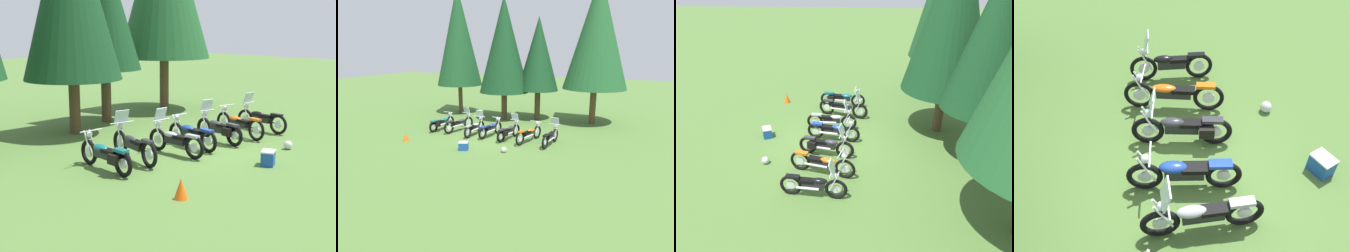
% 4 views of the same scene
% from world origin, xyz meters
% --- Properties ---
extents(ground_plane, '(80.00, 80.00, 0.00)m').
position_xyz_m(ground_plane, '(0.00, 0.00, 0.00)').
color(ground_plane, '#4C7033').
extents(motorcycle_0, '(0.74, 2.27, 1.01)m').
position_xyz_m(motorcycle_0, '(-3.55, 0.21, 0.44)').
color(motorcycle_0, black).
rests_on(motorcycle_0, ground_plane).
extents(motorcycle_1, '(0.89, 2.34, 1.39)m').
position_xyz_m(motorcycle_1, '(-2.38, 0.38, 0.47)').
color(motorcycle_1, black).
rests_on(motorcycle_1, ground_plane).
extents(motorcycle_2, '(0.73, 2.18, 1.36)m').
position_xyz_m(motorcycle_2, '(-1.07, -0.04, 0.45)').
color(motorcycle_2, black).
rests_on(motorcycle_2, ground_plane).
extents(motorcycle_3, '(0.64, 2.20, 1.00)m').
position_xyz_m(motorcycle_3, '(-0.11, 0.09, 0.45)').
color(motorcycle_3, black).
rests_on(motorcycle_3, ground_plane).
extents(motorcycle_4, '(0.76, 2.15, 1.36)m').
position_xyz_m(motorcycle_4, '(1.08, -0.11, 0.46)').
color(motorcycle_4, black).
rests_on(motorcycle_4, ground_plane).
extents(motorcycle_5, '(0.86, 2.35, 1.02)m').
position_xyz_m(motorcycle_5, '(2.28, -0.09, 0.45)').
color(motorcycle_5, black).
rests_on(motorcycle_5, ground_plane).
extents(motorcycle_6, '(0.63, 2.17, 1.37)m').
position_xyz_m(motorcycle_6, '(3.49, -0.21, 0.47)').
color(motorcycle_6, black).
rests_on(motorcycle_6, ground_plane).
extents(pine_tree_1, '(3.42, 3.42, 8.35)m').
position_xyz_m(pine_tree_1, '(-1.24, 4.52, 5.13)').
color(pine_tree_1, '#4C3823').
rests_on(pine_tree_1, ground_plane).
extents(pine_tree_2, '(2.81, 2.81, 7.00)m').
position_xyz_m(pine_tree_2, '(0.95, 5.34, 4.51)').
color(pine_tree_2, '#4C3823').
rests_on(pine_tree_2, ground_plane).
extents(picnic_cooler, '(0.56, 0.50, 0.42)m').
position_xyz_m(picnic_cooler, '(-0.21, -2.73, 0.21)').
color(picnic_cooler, '#19479E').
rests_on(picnic_cooler, ground_plane).
extents(traffic_cone, '(0.32, 0.32, 0.48)m').
position_xyz_m(traffic_cone, '(-3.87, -2.68, 0.24)').
color(traffic_cone, '#EA590F').
rests_on(traffic_cone, ground_plane).
extents(dropped_helmet, '(0.27, 0.27, 0.27)m').
position_xyz_m(dropped_helmet, '(1.76, -2.27, 0.14)').
color(dropped_helmet, silver).
rests_on(dropped_helmet, ground_plane).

